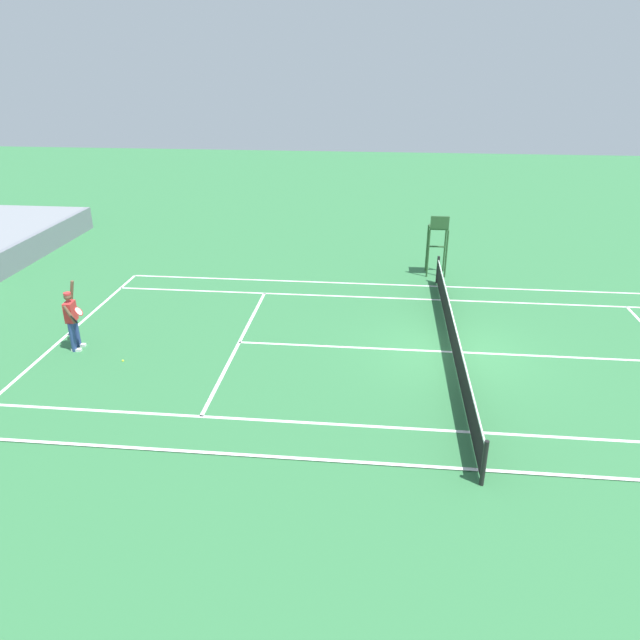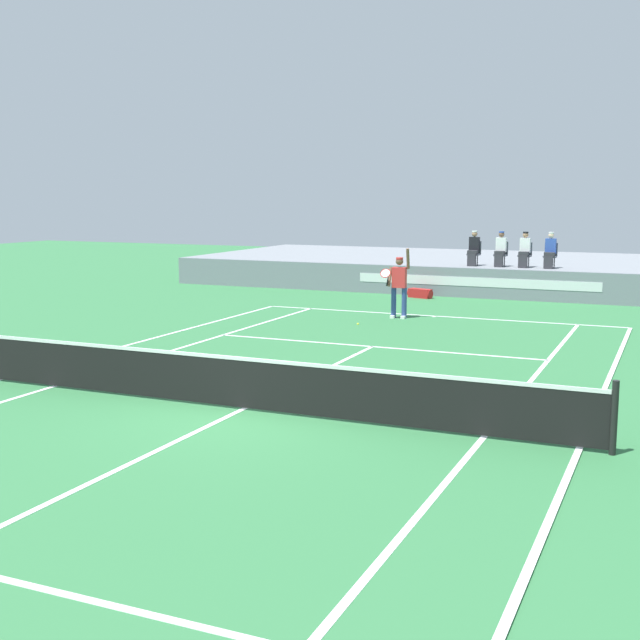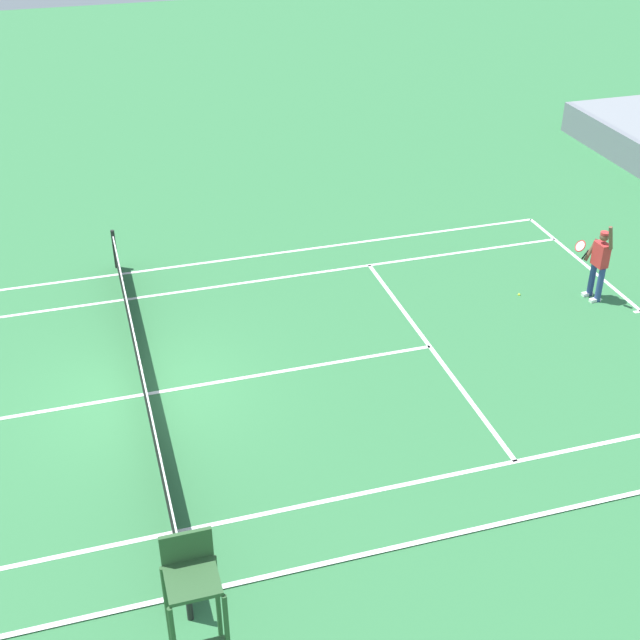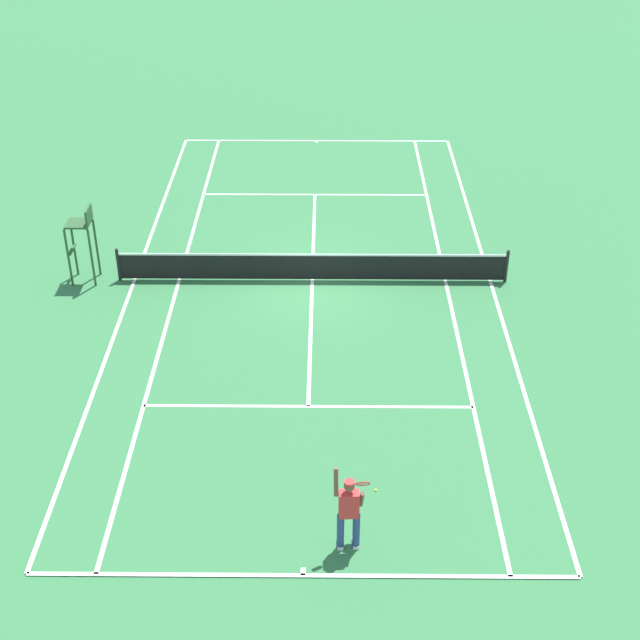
# 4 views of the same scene
# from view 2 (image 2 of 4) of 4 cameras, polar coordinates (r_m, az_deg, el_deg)

# --- Properties ---
(ground_plane) EXTENTS (80.00, 80.00, 0.00)m
(ground_plane) POSITION_cam_2_polar(r_m,az_deg,el_deg) (14.15, -5.38, -6.25)
(ground_plane) COLOR #337542
(court) EXTENTS (11.08, 23.88, 0.03)m
(court) POSITION_cam_2_polar(r_m,az_deg,el_deg) (14.15, -5.38, -6.21)
(court) COLOR #337542
(court) RESTS_ON ground
(net) EXTENTS (11.98, 0.10, 1.07)m
(net) POSITION_cam_2_polar(r_m,az_deg,el_deg) (14.03, -5.41, -4.19)
(net) COLOR black
(net) RESTS_ON ground
(barrier_wall) EXTENTS (24.60, 0.25, 1.06)m
(barrier_wall) POSITION_cam_2_polar(r_m,az_deg,el_deg) (29.79, 10.63, 2.52)
(barrier_wall) COLOR gray
(barrier_wall) RESTS_ON ground
(bleacher_platform) EXTENTS (24.60, 9.75, 1.06)m
(bleacher_platform) POSITION_cam_2_polar(r_m,az_deg,el_deg) (34.65, 12.52, 3.30)
(bleacher_platform) COLOR gray
(bleacher_platform) RESTS_ON ground
(spectator_seated_0) EXTENTS (0.44, 0.60, 1.27)m
(spectator_seated_0) POSITION_cam_2_polar(r_m,az_deg,el_deg) (30.74, 10.55, 4.84)
(spectator_seated_0) COLOR #474C56
(spectator_seated_0) RESTS_ON bleacher_platform
(spectator_seated_1) EXTENTS (0.44, 0.60, 1.27)m
(spectator_seated_1) POSITION_cam_2_polar(r_m,az_deg,el_deg) (30.53, 12.34, 4.76)
(spectator_seated_1) COLOR #474C56
(spectator_seated_1) RESTS_ON bleacher_platform
(spectator_seated_2) EXTENTS (0.44, 0.60, 1.27)m
(spectator_seated_2) POSITION_cam_2_polar(r_m,az_deg,el_deg) (30.37, 13.93, 4.69)
(spectator_seated_2) COLOR #474C56
(spectator_seated_2) RESTS_ON bleacher_platform
(spectator_seated_3) EXTENTS (0.44, 0.60, 1.27)m
(spectator_seated_3) POSITION_cam_2_polar(r_m,az_deg,el_deg) (30.23, 15.58, 4.61)
(spectator_seated_3) COLOR #474C56
(spectator_seated_3) RESTS_ON bleacher_platform
(tennis_player) EXTENTS (0.76, 0.66, 2.08)m
(tennis_player) POSITION_cam_2_polar(r_m,az_deg,el_deg) (24.41, 5.45, 2.41)
(tennis_player) COLOR navy
(tennis_player) RESTS_ON ground
(tennis_ball) EXTENTS (0.07, 0.07, 0.07)m
(tennis_ball) POSITION_cam_2_polar(r_m,az_deg,el_deg) (23.19, 2.63, -0.29)
(tennis_ball) COLOR #D1E533
(tennis_ball) RESTS_ON ground
(equipment_bag) EXTENTS (0.95, 0.57, 0.32)m
(equipment_bag) POSITION_cam_2_polar(r_m,az_deg,el_deg) (29.56, 6.91, 1.84)
(equipment_bag) COLOR red
(equipment_bag) RESTS_ON ground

